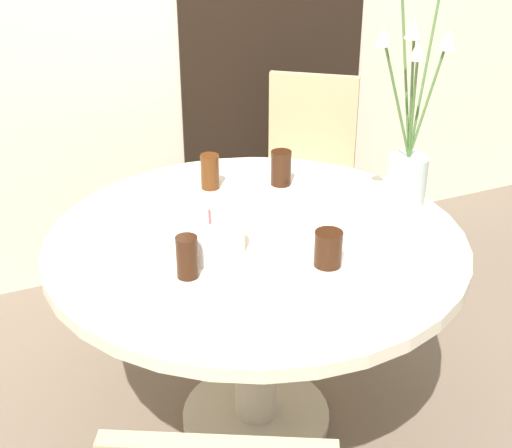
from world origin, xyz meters
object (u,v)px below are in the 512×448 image
at_px(chair_left_flank, 307,172).
at_px(flower_vase, 408,152).
at_px(drink_glass_1, 281,168).
at_px(birthday_cake, 210,237).
at_px(drink_glass_0, 187,257).
at_px(drink_glass_3, 328,249).
at_px(side_plate, 314,196).
at_px(drink_glass_2, 209,172).

bearing_deg(chair_left_flank, flower_vase, -59.85).
bearing_deg(drink_glass_1, birthday_cake, -138.97).
height_order(drink_glass_0, drink_glass_3, drink_glass_0).
bearing_deg(drink_glass_0, side_plate, 28.82).
bearing_deg(chair_left_flank, birthday_cake, -95.67).
relative_size(side_plate, drink_glass_0, 1.50).
bearing_deg(drink_glass_2, flower_vase, -42.89).
xyz_separation_m(chair_left_flank, drink_glass_2, (-0.59, -0.38, 0.25)).
bearing_deg(birthday_cake, chair_left_flank, 46.93).
bearing_deg(drink_glass_2, chair_left_flank, 32.90).
height_order(flower_vase, side_plate, flower_vase).
relative_size(birthday_cake, drink_glass_0, 1.66).
xyz_separation_m(chair_left_flank, flower_vase, (-0.11, -0.83, 0.41)).
xyz_separation_m(side_plate, drink_glass_3, (-0.18, -0.41, 0.05)).
xyz_separation_m(birthday_cake, flower_vase, (0.64, -0.04, 0.17)).
relative_size(birthday_cake, flower_vase, 0.26).
bearing_deg(birthday_cake, drink_glass_3, -37.85).
height_order(side_plate, drink_glass_2, drink_glass_2).
distance_m(flower_vase, drink_glass_1, 0.48).
relative_size(flower_vase, drink_glass_2, 6.26).
bearing_deg(drink_glass_3, drink_glass_0, 164.89).
xyz_separation_m(drink_glass_1, drink_glass_3, (-0.12, -0.55, -0.01)).
relative_size(chair_left_flank, flower_vase, 1.23).
height_order(chair_left_flank, drink_glass_2, chair_left_flank).
distance_m(drink_glass_2, drink_glass_3, 0.63).
height_order(flower_vase, drink_glass_2, flower_vase).
distance_m(side_plate, drink_glass_0, 0.63).
bearing_deg(drink_glass_1, flower_vase, -57.07).
height_order(chair_left_flank, side_plate, chair_left_flank).
distance_m(chair_left_flank, drink_glass_0, 1.26).
height_order(drink_glass_1, drink_glass_2, same).
relative_size(birthday_cake, drink_glass_3, 1.94).
bearing_deg(side_plate, flower_vase, -50.75).
distance_m(drink_glass_0, drink_glass_3, 0.39).
bearing_deg(drink_glass_2, side_plate, -36.39).
height_order(flower_vase, drink_glass_3, flower_vase).
xyz_separation_m(birthday_cake, drink_glass_2, (0.15, 0.41, 0.02)).
bearing_deg(drink_glass_0, drink_glass_3, -15.11).
relative_size(flower_vase, side_plate, 4.20).
xyz_separation_m(chair_left_flank, drink_glass_3, (-0.47, -1.00, 0.24)).
relative_size(drink_glass_2, drink_glass_3, 1.17).
height_order(side_plate, drink_glass_0, drink_glass_0).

